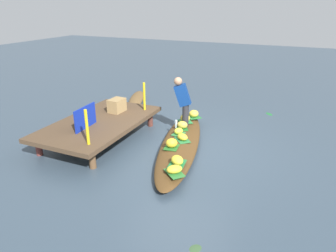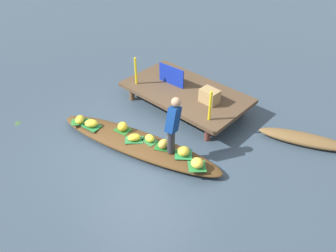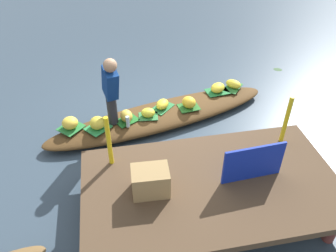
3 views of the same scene
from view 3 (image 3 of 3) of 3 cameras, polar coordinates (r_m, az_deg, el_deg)
The scene contains 26 objects.
canal_water at distance 6.00m, azimuth -1.10°, elevation 0.86°, with size 40.00×40.00×0.00m, color #354553.
dock_platform at distance 4.33m, azimuth 7.35°, elevation -10.06°, with size 3.20×1.80×0.48m.
vendor_boat at distance 5.93m, azimuth -1.11°, elevation 1.78°, with size 4.08×0.83×0.24m, color #4E3419.
leaf_mat_0 at distance 5.91m, azimuth -0.96°, elevation 3.12°, with size 0.40×0.26×0.01m, color #2B763C.
banana_bunch_0 at distance 5.87m, azimuth -0.97°, elevation 3.69°, with size 0.29×0.20×0.14m, color gold.
leaf_mat_1 at distance 6.42m, azimuth 8.30°, elevation 5.78°, with size 0.42×0.30×0.01m, color #217036.
banana_bunch_1 at distance 6.38m, azimuth 8.36°, elevation 6.39°, with size 0.30×0.23×0.16m, color yellow.
leaf_mat_2 at distance 5.57m, azimuth -11.68°, elevation -0.29°, with size 0.36×0.31×0.01m, color #288441.
banana_bunch_2 at distance 5.51m, azimuth -11.81°, elevation 0.51°, with size 0.26×0.24×0.20m, color gold.
leaf_mat_3 at distance 5.93m, azimuth 3.50°, elevation 3.21°, with size 0.35×0.29×0.01m, color #276524.
banana_bunch_3 at distance 5.88m, azimuth 3.54°, elevation 4.00°, with size 0.25×0.22×0.20m, color yellow.
leaf_mat_4 at distance 5.67m, azimuth -16.00°, elevation -0.27°, with size 0.36×0.33×0.01m, color #277635.
banana_bunch_4 at distance 5.62m, azimuth -16.16°, elevation 0.50°, with size 0.25×0.25×0.19m, color yellow.
leaf_mat_5 at distance 5.65m, azimuth -6.93°, elevation 0.94°, with size 0.36×0.26×0.01m, color #1E6624.
banana_bunch_5 at distance 5.59m, azimuth -7.00°, elevation 1.70°, with size 0.26×0.20×0.19m, color gold.
leaf_mat_6 at distance 5.71m, azimuth -3.34°, elevation 1.64°, with size 0.32×0.25×0.01m, color #31763D.
banana_bunch_6 at distance 5.67m, azimuth -3.37°, elevation 2.25°, with size 0.23×0.19×0.15m, color yellow.
leaf_mat_7 at distance 6.59m, azimuth 10.86°, elevation 6.40°, with size 0.42×0.26×0.01m, color #2D7131.
banana_bunch_7 at distance 6.55m, azimuth 10.94°, elevation 6.96°, with size 0.30×0.20×0.15m, color gold.
vendor_person at distance 5.19m, azimuth -9.61°, elevation 6.31°, with size 0.28×0.46×1.24m.
water_bottle at distance 5.46m, azimuth -6.79°, elevation 0.73°, with size 0.06×0.06×0.20m, color silver.
market_banner at distance 4.26m, azimuth 14.15°, elevation -6.06°, with size 0.79×0.03×0.51m, color #11289D.
railing_post_west at distance 4.88m, azimuth 19.29°, elevation 0.97°, with size 0.06×0.06×0.74m, color yellow.
railing_post_east at distance 4.33m, azimuth -9.92°, elevation -2.54°, with size 0.06×0.06×0.74m, color yellow.
produce_crate at distance 4.05m, azimuth -2.97°, elevation -9.22°, with size 0.44×0.32×0.34m, color #9C7C4E.
drifting_plant_1 at distance 7.98m, azimuth 17.99°, elevation 9.05°, with size 0.19×0.15×0.01m, color #395833.
Camera 3 is at (0.78, 4.73, 3.61)m, focal length 36.23 mm.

